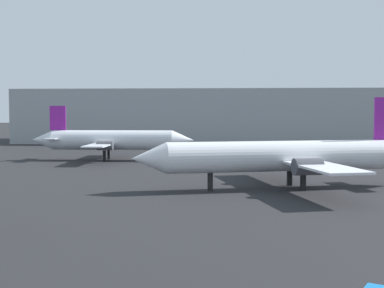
% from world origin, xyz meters
% --- Properties ---
extents(airplane_distant, '(30.18, 23.44, 9.13)m').
position_xyz_m(airplane_distant, '(1.75, 45.84, 3.24)').
color(airplane_distant, white).
rests_on(airplane_distant, ground_plane).
extents(airplane_far_left, '(25.43, 19.16, 8.44)m').
position_xyz_m(airplane_far_left, '(-22.67, 73.76, 3.11)').
color(airplane_far_left, silver).
rests_on(airplane_far_left, ground_plane).
extents(terminal_building, '(97.59, 26.89, 12.54)m').
position_xyz_m(terminal_building, '(-5.91, 123.32, 6.27)').
color(terminal_building, '#999EA3').
rests_on(terminal_building, ground_plane).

